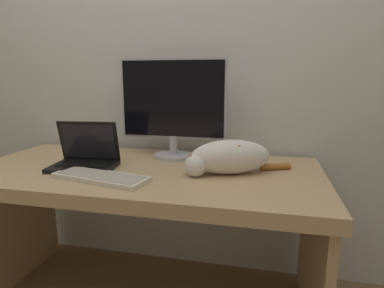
{
  "coord_description": "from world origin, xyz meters",
  "views": [
    {
      "loc": [
        0.55,
        -0.99,
        1.15
      ],
      "look_at": [
        0.25,
        0.35,
        0.86
      ],
      "focal_mm": 30.0,
      "sensor_mm": 36.0,
      "label": 1
    }
  ],
  "objects_px": {
    "laptop": "(85,158)",
    "cat": "(228,157)",
    "external_keyboard": "(101,177)",
    "monitor": "(173,106)"
  },
  "relations": [
    {
      "from": "laptop",
      "to": "external_keyboard",
      "type": "distance_m",
      "value": 0.22
    },
    {
      "from": "external_keyboard",
      "to": "cat",
      "type": "distance_m",
      "value": 0.55
    },
    {
      "from": "laptop",
      "to": "cat",
      "type": "distance_m",
      "value": 0.68
    },
    {
      "from": "laptop",
      "to": "external_keyboard",
      "type": "relative_size",
      "value": 0.71
    },
    {
      "from": "monitor",
      "to": "laptop",
      "type": "bearing_deg",
      "value": -141.76
    },
    {
      "from": "external_keyboard",
      "to": "cat",
      "type": "relative_size",
      "value": 0.95
    },
    {
      "from": "laptop",
      "to": "cat",
      "type": "height_order",
      "value": "laptop"
    },
    {
      "from": "external_keyboard",
      "to": "monitor",
      "type": "bearing_deg",
      "value": 77.72
    },
    {
      "from": "monitor",
      "to": "external_keyboard",
      "type": "relative_size",
      "value": 1.28
    },
    {
      "from": "monitor",
      "to": "cat",
      "type": "bearing_deg",
      "value": -35.8
    }
  ]
}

